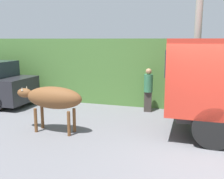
% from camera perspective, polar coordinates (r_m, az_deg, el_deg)
% --- Properties ---
extents(ground_plane, '(60.00, 60.00, 0.00)m').
position_cam_1_polar(ground_plane, '(6.64, 20.26, -12.87)').
color(ground_plane, slate).
extents(hillside_embankment, '(32.00, 6.07, 2.63)m').
position_cam_1_polar(hillside_embankment, '(12.84, 19.29, 4.53)').
color(hillside_embankment, '#4C7A38').
rests_on(hillside_embankment, ground_plane).
extents(brown_cow, '(2.02, 0.62, 1.31)m').
position_cam_1_polar(brown_cow, '(7.50, -12.80, -1.85)').
color(brown_cow, brown).
rests_on(brown_cow, ground_plane).
extents(pedestrian_on_hill, '(0.35, 0.35, 1.58)m').
position_cam_1_polar(pedestrian_on_hill, '(9.51, 7.89, 0.31)').
color(pedestrian_on_hill, '#38332D').
rests_on(pedestrian_on_hill, ground_plane).
extents(utility_pole, '(0.90, 0.24, 6.07)m').
position_cam_1_polar(utility_pole, '(9.57, 18.30, 13.62)').
color(utility_pole, '#9E998E').
rests_on(utility_pole, ground_plane).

